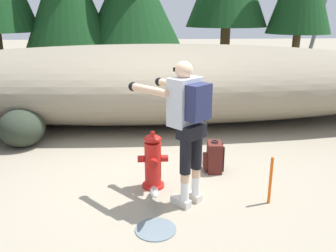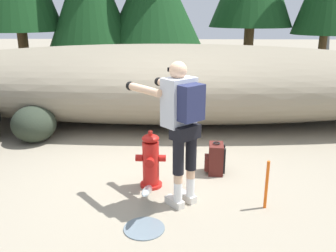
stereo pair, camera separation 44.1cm
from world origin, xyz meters
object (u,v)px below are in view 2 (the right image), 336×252
object	(u,v)px
spare_backpack	(215,159)
boulder_small	(34,124)
fire_hydrant	(151,161)
survey_stake	(267,185)
utility_worker	(180,116)

from	to	relation	value
spare_backpack	boulder_small	xyz separation A→B (m)	(-3.11, 1.25, 0.11)
boulder_small	spare_backpack	bearing A→B (deg)	-21.93
spare_backpack	fire_hydrant	bearing A→B (deg)	30.58
spare_backpack	boulder_small	distance (m)	3.35
spare_backpack	survey_stake	bearing A→B (deg)	121.44
utility_worker	boulder_small	bearing A→B (deg)	8.96
fire_hydrant	spare_backpack	bearing A→B (deg)	26.54
utility_worker	boulder_small	size ratio (longest dim) A/B	2.20
fire_hydrant	utility_worker	world-z (taller)	utility_worker
fire_hydrant	spare_backpack	size ratio (longest dim) A/B	1.65
utility_worker	survey_stake	world-z (taller)	utility_worker
fire_hydrant	spare_backpack	world-z (taller)	fire_hydrant
fire_hydrant	utility_worker	xyz separation A→B (m)	(0.37, -0.41, 0.74)
boulder_small	survey_stake	bearing A→B (deg)	-31.56
spare_backpack	survey_stake	distance (m)	1.09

